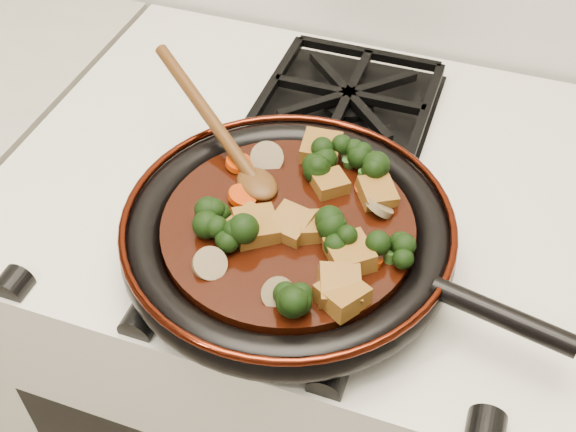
% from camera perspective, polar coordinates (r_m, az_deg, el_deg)
% --- Properties ---
extents(stove, '(0.76, 0.60, 0.90)m').
position_cam_1_polar(stove, '(1.25, 1.68, -11.97)').
color(stove, beige).
rests_on(stove, ground).
extents(burner_grate_front, '(0.23, 0.23, 0.03)m').
position_cam_1_polar(burner_grate_front, '(0.80, -0.75, -2.33)').
color(burner_grate_front, black).
rests_on(burner_grate_front, stove).
extents(burner_grate_back, '(0.23, 0.23, 0.03)m').
position_cam_1_polar(burner_grate_back, '(0.99, 4.79, 9.14)').
color(burner_grate_back, black).
rests_on(burner_grate_back, stove).
extents(skillet, '(0.48, 0.36, 0.05)m').
position_cam_1_polar(skillet, '(0.77, 0.13, -1.41)').
color(skillet, black).
rests_on(skillet, burner_grate_front).
extents(braising_sauce, '(0.27, 0.27, 0.02)m').
position_cam_1_polar(braising_sauce, '(0.76, 0.00, -1.09)').
color(braising_sauce, black).
rests_on(braising_sauce, skillet).
extents(tofu_cube_0, '(0.06, 0.06, 0.03)m').
position_cam_1_polar(tofu_cube_0, '(0.72, 4.90, -3.08)').
color(tofu_cube_0, brown).
rests_on(tofu_cube_0, braising_sauce).
extents(tofu_cube_1, '(0.05, 0.05, 0.03)m').
position_cam_1_polar(tofu_cube_1, '(0.78, 7.04, 1.78)').
color(tofu_cube_1, brown).
rests_on(tofu_cube_1, braising_sauce).
extents(tofu_cube_2, '(0.05, 0.05, 0.03)m').
position_cam_1_polar(tofu_cube_2, '(0.69, 4.07, -5.63)').
color(tofu_cube_2, brown).
rests_on(tofu_cube_2, braising_sauce).
extents(tofu_cube_3, '(0.06, 0.06, 0.03)m').
position_cam_1_polar(tofu_cube_3, '(0.74, -2.54, -0.91)').
color(tofu_cube_3, brown).
rests_on(tofu_cube_3, braising_sauce).
extents(tofu_cube_4, '(0.05, 0.05, 0.02)m').
position_cam_1_polar(tofu_cube_4, '(0.74, 1.89, -0.90)').
color(tofu_cube_4, brown).
rests_on(tofu_cube_4, braising_sauce).
extents(tofu_cube_5, '(0.05, 0.05, 0.03)m').
position_cam_1_polar(tofu_cube_5, '(0.83, 2.63, 5.30)').
color(tofu_cube_5, brown).
rests_on(tofu_cube_5, braising_sauce).
extents(tofu_cube_6, '(0.05, 0.05, 0.02)m').
position_cam_1_polar(tofu_cube_6, '(0.79, 3.34, 2.52)').
color(tofu_cube_6, brown).
rests_on(tofu_cube_6, braising_sauce).
extents(tofu_cube_7, '(0.05, 0.05, 0.02)m').
position_cam_1_polar(tofu_cube_7, '(0.75, -2.90, -0.72)').
color(tofu_cube_7, brown).
rests_on(tofu_cube_7, braising_sauce).
extents(tofu_cube_8, '(0.06, 0.06, 0.03)m').
position_cam_1_polar(tofu_cube_8, '(0.69, 4.30, -6.28)').
color(tofu_cube_8, brown).
rests_on(tofu_cube_8, braising_sauce).
extents(tofu_cube_9, '(0.04, 0.05, 0.03)m').
position_cam_1_polar(tofu_cube_9, '(0.74, 0.21, -0.75)').
color(tofu_cube_9, brown).
rests_on(tofu_cube_9, braising_sauce).
extents(broccoli_floret_0, '(0.09, 0.09, 0.07)m').
position_cam_1_polar(broccoli_floret_0, '(0.80, 6.03, 3.29)').
color(broccoli_floret_0, black).
rests_on(broccoli_floret_0, braising_sauce).
extents(broccoli_floret_1, '(0.07, 0.07, 0.06)m').
position_cam_1_polar(broccoli_floret_1, '(0.81, 2.36, 4.20)').
color(broccoli_floret_1, black).
rests_on(broccoli_floret_1, braising_sauce).
extents(broccoli_floret_2, '(0.08, 0.08, 0.05)m').
position_cam_1_polar(broccoli_floret_2, '(0.73, 3.94, -1.70)').
color(broccoli_floret_2, black).
rests_on(broccoli_floret_2, braising_sauce).
extents(broccoli_floret_3, '(0.08, 0.08, 0.07)m').
position_cam_1_polar(broccoli_floret_3, '(0.82, 4.84, 4.44)').
color(broccoli_floret_3, black).
rests_on(broccoli_floret_3, braising_sauce).
extents(broccoli_floret_4, '(0.07, 0.08, 0.07)m').
position_cam_1_polar(broccoli_floret_4, '(0.75, -5.85, -0.36)').
color(broccoli_floret_4, black).
rests_on(broccoli_floret_4, braising_sauce).
extents(broccoli_floret_5, '(0.06, 0.06, 0.06)m').
position_cam_1_polar(broccoli_floret_5, '(0.72, 8.08, -3.04)').
color(broccoli_floret_5, black).
rests_on(broccoli_floret_5, braising_sauce).
extents(broccoli_floret_6, '(0.07, 0.08, 0.07)m').
position_cam_1_polar(broccoli_floret_6, '(0.67, 0.43, -6.86)').
color(broccoli_floret_6, black).
rests_on(broccoli_floret_6, braising_sauce).
extents(broccoli_floret_7, '(0.09, 0.09, 0.07)m').
position_cam_1_polar(broccoli_floret_7, '(0.73, -4.03, -1.56)').
color(broccoli_floret_7, black).
rests_on(broccoli_floret_7, braising_sauce).
extents(carrot_coin_0, '(0.03, 0.03, 0.02)m').
position_cam_1_polar(carrot_coin_0, '(0.82, -3.87, 4.17)').
color(carrot_coin_0, '#B13004').
rests_on(carrot_coin_0, braising_sauce).
extents(carrot_coin_1, '(0.03, 0.03, 0.02)m').
position_cam_1_polar(carrot_coin_1, '(0.72, 6.30, -3.30)').
color(carrot_coin_1, '#B13004').
rests_on(carrot_coin_1, braising_sauce).
extents(carrot_coin_2, '(0.03, 0.03, 0.02)m').
position_cam_1_polar(carrot_coin_2, '(0.79, 6.44, 2.32)').
color(carrot_coin_2, '#B13004').
rests_on(carrot_coin_2, braising_sauce).
extents(carrot_coin_3, '(0.03, 0.03, 0.01)m').
position_cam_1_polar(carrot_coin_3, '(0.76, -5.58, 0.21)').
color(carrot_coin_3, '#B13004').
rests_on(carrot_coin_3, braising_sauce).
extents(carrot_coin_4, '(0.03, 0.03, 0.02)m').
position_cam_1_polar(carrot_coin_4, '(0.78, -3.63, 1.56)').
color(carrot_coin_4, '#B13004').
rests_on(carrot_coin_4, braising_sauce).
extents(mushroom_slice_0, '(0.05, 0.05, 0.03)m').
position_cam_1_polar(mushroom_slice_0, '(0.82, -1.68, 4.62)').
color(mushroom_slice_0, olive).
rests_on(mushroom_slice_0, braising_sauce).
extents(mushroom_slice_1, '(0.05, 0.05, 0.03)m').
position_cam_1_polar(mushroom_slice_1, '(0.71, -6.20, -3.78)').
color(mushroom_slice_1, olive).
rests_on(mushroom_slice_1, braising_sauce).
extents(mushroom_slice_2, '(0.04, 0.04, 0.03)m').
position_cam_1_polar(mushroom_slice_2, '(0.69, -0.77, -6.13)').
color(mushroom_slice_2, olive).
rests_on(mushroom_slice_2, braising_sauce).
extents(mushroom_slice_3, '(0.04, 0.04, 0.03)m').
position_cam_1_polar(mushroom_slice_3, '(0.77, 7.26, 0.68)').
color(mushroom_slice_3, olive).
rests_on(mushroom_slice_3, braising_sauce).
extents(wooden_spoon, '(0.13, 0.11, 0.22)m').
position_cam_1_polar(wooden_spoon, '(0.82, -4.70, 5.69)').
color(wooden_spoon, '#4A2B10').
rests_on(wooden_spoon, braising_sauce).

